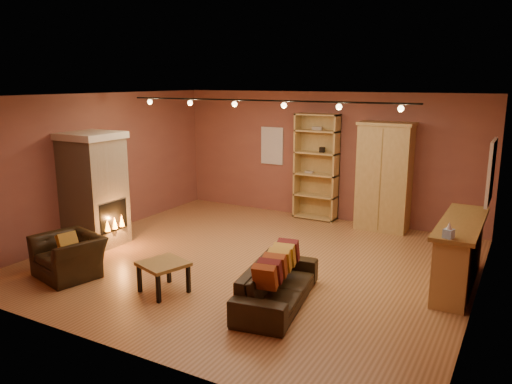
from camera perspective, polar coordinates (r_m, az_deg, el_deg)
The scene contains 16 objects.
floor at distance 8.64m, azimuth -0.37°, elevation -7.95°, with size 7.00×7.00×0.00m, color brown.
ceiling at distance 8.09m, azimuth -0.39°, elevation 10.95°, with size 7.00×7.00×0.00m, color brown.
back_wall at distance 11.15m, azimuth 7.86°, elevation 4.09°, with size 7.00×0.02×2.80m, color brown.
left_wall at distance 10.40m, azimuth -17.46°, elevation 3.00°, with size 0.02×6.50×2.80m, color brown.
right_wall at distance 7.25m, azimuth 24.51°, elevation -1.60°, with size 0.02×6.50×2.80m, color brown.
fireplace at distance 9.73m, azimuth -17.99°, elevation 0.28°, with size 1.01×0.98×2.12m.
back_window at distance 11.64m, azimuth 1.86°, elevation 5.30°, with size 0.56×0.04×0.86m, color silver.
bookcase at distance 11.12m, azimuth 7.02°, elevation 2.98°, with size 0.96×0.37×2.34m.
armoire at distance 10.51m, azimuth 14.44°, elevation 1.72°, with size 1.10×0.63×2.23m.
bar_counter at distance 8.08m, azimuth 22.19°, elevation -6.48°, with size 0.58×2.14×1.03m.
tissue_box at distance 6.99m, azimuth 21.18°, elevation -4.21°, with size 0.16×0.16×0.23m.
right_window at distance 8.57m, azimuth 25.28°, elevation 2.09°, with size 0.05×0.90×1.00m, color silver.
loveseat at distance 6.98m, azimuth 2.47°, elevation -9.68°, with size 0.86×1.95×0.78m.
armchair at distance 8.44m, azimuth -20.65°, elevation -6.15°, with size 1.13×0.87×0.87m.
coffee_table at distance 7.45m, azimuth -10.54°, elevation -8.39°, with size 0.77×0.77×0.46m.
track_rail at distance 8.27m, azimuth 0.30°, elevation 10.20°, with size 5.20×0.09×0.13m.
Camera 1 is at (3.97, -7.04, 3.05)m, focal length 35.00 mm.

